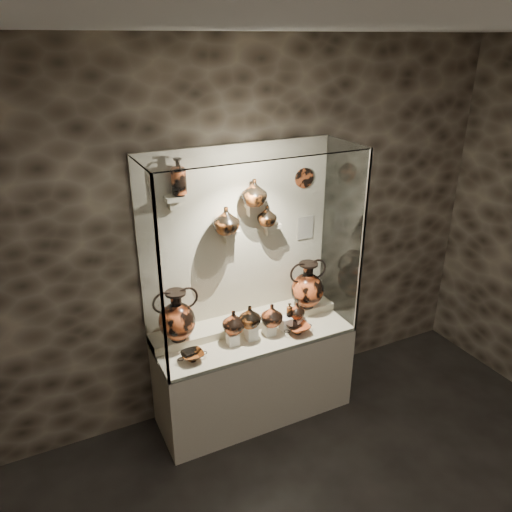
{
  "coord_description": "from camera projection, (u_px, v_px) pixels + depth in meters",
  "views": [
    {
      "loc": [
        -1.59,
        -1.09,
        3.16
      ],
      "look_at": [
        0.03,
        2.21,
        1.55
      ],
      "focal_mm": 35.0,
      "sensor_mm": 36.0,
      "label": 1
    }
  ],
  "objects": [
    {
      "name": "wall_back",
      "position": [
        237.0,
        238.0,
        4.22
      ],
      "size": [
        5.0,
        0.02,
        3.2
      ],
      "primitive_type": "cube",
      "color": "black",
      "rests_on": "ground"
    },
    {
      "name": "plinth",
      "position": [
        254.0,
        375.0,
        4.44
      ],
      "size": [
        1.7,
        0.6,
        0.8
      ],
      "primitive_type": "cube",
      "color": "beige",
      "rests_on": "floor"
    },
    {
      "name": "front_tier",
      "position": [
        254.0,
        336.0,
        4.27
      ],
      "size": [
        1.68,
        0.58,
        0.03
      ],
      "primitive_type": "cube",
      "color": "beige",
      "rests_on": "plinth"
    },
    {
      "name": "rear_tier",
      "position": [
        245.0,
        323.0,
        4.4
      ],
      "size": [
        1.7,
        0.25,
        0.1
      ],
      "primitive_type": "cube",
      "color": "beige",
      "rests_on": "plinth"
    },
    {
      "name": "back_panel",
      "position": [
        238.0,
        239.0,
        4.21
      ],
      "size": [
        1.7,
        0.03,
        1.6
      ],
      "primitive_type": "cube",
      "color": "beige",
      "rests_on": "plinth"
    },
    {
      "name": "glass_front",
      "position": [
        271.0,
        266.0,
        3.71
      ],
      "size": [
        1.7,
        0.01,
        1.6
      ],
      "primitive_type": "cube",
      "color": "white",
      "rests_on": "plinth"
    },
    {
      "name": "glass_left",
      "position": [
        149.0,
        272.0,
        3.61
      ],
      "size": [
        0.01,
        0.6,
        1.6
      ],
      "primitive_type": "cube",
      "color": "white",
      "rests_on": "plinth"
    },
    {
      "name": "glass_right",
      "position": [
        342.0,
        235.0,
        4.29
      ],
      "size": [
        0.01,
        0.6,
        1.6
      ],
      "primitive_type": "cube",
      "color": "white",
      "rests_on": "plinth"
    },
    {
      "name": "glass_top",
      "position": [
        254.0,
        152.0,
        3.63
      ],
      "size": [
        1.7,
        0.6,
        0.01
      ],
      "primitive_type": "cube",
      "color": "white",
      "rests_on": "back_panel"
    },
    {
      "name": "frame_post_left",
      "position": [
        161.0,
        288.0,
        3.38
      ],
      "size": [
        0.02,
        0.02,
        1.6
      ],
      "primitive_type": "cube",
      "color": "gray",
      "rests_on": "plinth"
    },
    {
      "name": "frame_post_right",
      "position": [
        362.0,
        246.0,
        4.05
      ],
      "size": [
        0.02,
        0.02,
        1.6
      ],
      "primitive_type": "cube",
      "color": "gray",
      "rests_on": "plinth"
    },
    {
      "name": "pedestal_a",
      "position": [
        233.0,
        339.0,
        4.11
      ],
      "size": [
        0.09,
        0.09,
        0.1
      ],
      "primitive_type": "cube",
      "color": "white",
      "rests_on": "front_tier"
    },
    {
      "name": "pedestal_b",
      "position": [
        251.0,
        332.0,
        4.18
      ],
      "size": [
        0.09,
        0.09,
        0.13
      ],
      "primitive_type": "cube",
      "color": "white",
      "rests_on": "front_tier"
    },
    {
      "name": "pedestal_c",
      "position": [
        269.0,
        329.0,
        4.25
      ],
      "size": [
        0.09,
        0.09,
        0.09
      ],
      "primitive_type": "cube",
      "color": "white",
      "rests_on": "front_tier"
    },
    {
      "name": "pedestal_d",
      "position": [
        286.0,
        323.0,
        4.31
      ],
      "size": [
        0.09,
        0.09,
        0.12
      ],
      "primitive_type": "cube",
      "color": "white",
      "rests_on": "front_tier"
    },
    {
      "name": "pedestal_e",
      "position": [
        299.0,
        322.0,
        4.38
      ],
      "size": [
        0.09,
        0.09,
        0.08
      ],
      "primitive_type": "cube",
      "color": "white",
      "rests_on": "front_tier"
    },
    {
      "name": "bracket_ul",
      "position": [
        174.0,
        198.0,
        3.75
      ],
      "size": [
        0.14,
        0.12,
        0.04
      ],
      "primitive_type": "cube",
      "color": "beige",
      "rests_on": "back_panel"
    },
    {
      "name": "bracket_ca",
      "position": [
        230.0,
        232.0,
        4.07
      ],
      "size": [
        0.14,
        0.12,
        0.04
      ],
      "primitive_type": "cube",
      "color": "beige",
      "rests_on": "back_panel"
    },
    {
      "name": "bracket_cb",
      "position": [
        252.0,
        205.0,
        4.07
      ],
      "size": [
        0.1,
        0.12,
        0.04
      ],
      "primitive_type": "cube",
      "color": "beige",
      "rests_on": "back_panel"
    },
    {
      "name": "bracket_cc",
      "position": [
        271.0,
        225.0,
        4.22
      ],
      "size": [
        0.14,
        0.12,
        0.04
      ],
      "primitive_type": "cube",
      "color": "beige",
      "rests_on": "back_panel"
    },
    {
      "name": "amphora_left",
      "position": [
        177.0,
        315.0,
        3.99
      ],
      "size": [
        0.42,
        0.42,
        0.44
      ],
      "primitive_type": null,
      "rotation": [
        0.0,
        0.0,
        -0.24
      ],
      "color": "#D65829",
      "rests_on": "rear_tier"
    },
    {
      "name": "amphora_right",
      "position": [
        307.0,
        285.0,
        4.48
      ],
      "size": [
        0.37,
        0.37,
        0.44
      ],
      "primitive_type": null,
      "rotation": [
        0.0,
        0.0,
        -0.05
      ],
      "color": "#D65829",
      "rests_on": "rear_tier"
    },
    {
      "name": "jug_a",
      "position": [
        233.0,
        322.0,
        4.07
      ],
      "size": [
        0.21,
        0.21,
        0.2
      ],
      "primitive_type": "imported",
      "rotation": [
        0.0,
        0.0,
        -0.14
      ],
      "color": "#D65829",
      "rests_on": "pedestal_a"
    },
    {
      "name": "jug_b",
      "position": [
        250.0,
        316.0,
        4.1
      ],
      "size": [
        0.19,
        0.19,
        0.19
      ],
      "primitive_type": "imported",
      "rotation": [
        0.0,
        0.0,
        0.05
      ],
      "color": "#96481A",
      "rests_on": "pedestal_b"
    },
    {
      "name": "jug_c",
      "position": [
        272.0,
        315.0,
        4.19
      ],
      "size": [
        0.23,
        0.23,
        0.2
      ],
      "primitive_type": "imported",
      "rotation": [
        0.0,
        0.0,
        0.3
      ],
      "color": "#D65829",
      "rests_on": "pedestal_c"
    },
    {
      "name": "jug_e",
      "position": [
        297.0,
        310.0,
        4.33
      ],
      "size": [
        0.16,
        0.16,
        0.15
      ],
      "primitive_type": "imported",
      "rotation": [
        0.0,
        0.0,
        -0.12
      ],
      "color": "#D65829",
      "rests_on": "pedestal_e"
    },
    {
      "name": "lekythos_small",
      "position": [
        289.0,
        309.0,
        4.28
      ],
      "size": [
        0.08,
        0.08,
        0.14
      ],
      "primitive_type": null,
      "rotation": [
        0.0,
        0.0,
        -0.35
      ],
      "color": "#96481A",
      "rests_on": "pedestal_d"
    },
    {
      "name": "kylix_left",
      "position": [
        192.0,
        356.0,
        3.9
      ],
      "size": [
        0.25,
        0.23,
        0.09
      ],
      "primitive_type": null,
      "rotation": [
        0.0,
        0.0,
        -0.15
      ],
      "color": "#96481A",
      "rests_on": "front_tier"
    },
    {
      "name": "kylix_right",
      "position": [
        298.0,
        328.0,
        4.26
      ],
      "size": [
        0.27,
        0.23,
        0.1
      ],
      "primitive_type": null,
      "rotation": [
        0.0,
        0.0,
        -0.07
      ],
      "color": "#D65829",
      "rests_on": "front_tier"
    },
    {
      "name": "lekythos_tall",
      "position": [
        178.0,
        175.0,
        3.68
      ],
      "size": [
        0.14,
        0.14,
        0.32
      ],
      "primitive_type": null,
      "rotation": [
        0.0,
        0.0,
        0.09
      ],
      "color": "#D65829",
      "rests_on": "bracket_ul"
    },
    {
      "name": "ovoid_vase_a",
      "position": [
        226.0,
        220.0,
        3.95
      ],
      "size": [
        0.25,
        0.25,
        0.22
      ],
      "primitive_type": "imported",
      "rotation": [
        0.0,
        0.0,
        -0.2
      ],
      "color": "#96481A",
      "rests_on": "bracket_ca"
    },
    {
      "name": "ovoid_vase_b",
      "position": [
        254.0,
        192.0,
        3.97
      ],
      "size": [
        0.22,
        0.22,
        0.22
      ],
      "primitive_type": "imported",
      "rotation": [
        0.0,
        0.0,
        -0.05
      ],
      "color": "#96481A",
      "rests_on": "bracket_cb"
    },
    {
      "name": "ovoid_vase_c",
      "position": [
        267.0,
        216.0,
        4.13
      ],
      "size": [
        0.2,
        0.2,
        0.17
      ],
      "primitive_type": "imported",
      "rotation": [
        0.0,
        0.0,
        -0.29
      ],
      "color": "#96481A",
      "rests_on": "bracket_cc"
    },
    {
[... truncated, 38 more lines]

